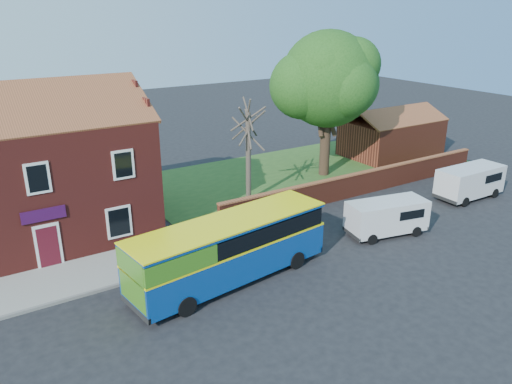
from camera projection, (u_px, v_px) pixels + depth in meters
ground at (254, 296)px, 21.93m from camera, size 120.00×120.00×0.00m
pavement at (59, 282)px, 22.97m from camera, size 18.00×3.50×0.12m
kerb at (68, 299)px, 21.58m from camera, size 18.00×0.15×0.14m
grass_strip at (307, 171)px, 38.74m from camera, size 26.00×12.00×0.04m
shop_building at (27, 179)px, 26.36m from camera, size 12.30×8.13×10.50m
boundary_wall at (362, 183)px, 33.71m from camera, size 22.00×0.38×1.60m
outbuilding at (391, 136)px, 42.69m from camera, size 8.20×5.06×4.17m
bus at (224, 249)px, 22.48m from camera, size 10.04×3.74×2.99m
van_near at (387, 216)px, 27.59m from camera, size 4.73×2.64×1.96m
van_far at (470, 181)px, 32.93m from camera, size 4.83×2.06×2.11m
large_tree at (327, 82)px, 35.79m from camera, size 8.68×6.87×10.59m
bare_tree at (248, 153)px, 31.62m from camera, size 2.41×2.87×6.43m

